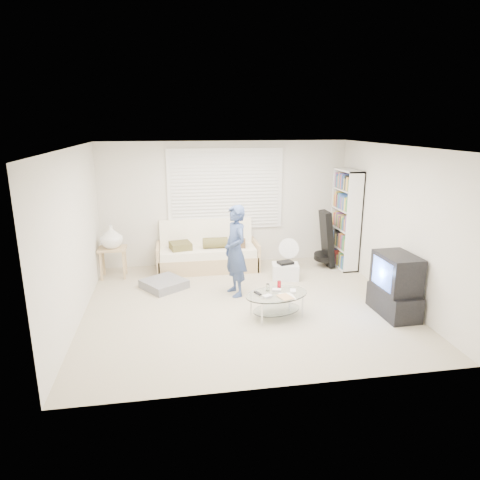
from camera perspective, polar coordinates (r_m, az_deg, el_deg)
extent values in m
plane|color=tan|center=(6.98, 0.58, -8.65)|extent=(5.00, 5.00, 0.00)
cube|color=beige|center=(8.75, -1.95, 4.88)|extent=(5.00, 0.02, 2.50)
cube|color=beige|center=(4.47, 5.64, -5.54)|extent=(5.00, 0.02, 2.50)
cube|color=beige|center=(6.62, -21.21, 0.42)|extent=(0.02, 4.50, 2.50)
cube|color=beige|center=(7.41, 20.02, 2.04)|extent=(0.02, 4.50, 2.50)
cube|color=white|center=(6.38, 0.65, 12.31)|extent=(5.00, 4.50, 0.02)
cube|color=white|center=(8.67, -1.94, 6.79)|extent=(2.32, 0.06, 1.62)
cube|color=black|center=(8.65, -1.93, 6.78)|extent=(2.20, 0.01, 1.50)
cube|color=silver|center=(8.63, -1.91, 6.76)|extent=(2.16, 0.04, 1.50)
cube|color=silver|center=(8.65, -1.92, 6.78)|extent=(2.32, 0.08, 1.62)
cube|color=tan|center=(8.57, -4.30, -2.94)|extent=(1.94, 0.77, 0.31)
cube|color=#F5E9CD|center=(8.48, -4.32, -1.49)|extent=(1.86, 0.72, 0.15)
cube|color=#F5E9CD|center=(8.72, -4.55, 0.95)|extent=(1.86, 0.21, 0.59)
cube|color=tan|center=(8.51, -10.82, -2.49)|extent=(0.06, 0.77, 0.54)
cube|color=tan|center=(8.67, 2.07, -1.89)|extent=(0.06, 0.77, 0.54)
cube|color=brown|center=(8.38, -7.94, -0.77)|extent=(0.46, 0.46, 0.14)
cylinder|color=brown|center=(8.38, -3.32, -0.36)|extent=(0.48, 0.21, 0.21)
cube|color=#403120|center=(8.51, -0.44, -0.44)|extent=(0.40, 0.40, 0.12)
cube|color=slate|center=(7.76, -10.09, -5.78)|extent=(0.91, 0.91, 0.15)
cube|color=tan|center=(8.36, -16.66, -1.11)|extent=(0.51, 0.41, 0.04)
cube|color=tan|center=(8.32, -18.03, -3.36)|extent=(0.04, 0.04, 0.55)
cube|color=tan|center=(8.27, -15.22, -3.26)|extent=(0.04, 0.04, 0.55)
cube|color=tan|center=(8.61, -17.74, -2.71)|extent=(0.04, 0.04, 0.55)
cube|color=tan|center=(8.56, -15.03, -2.61)|extent=(0.04, 0.04, 0.55)
imported|color=white|center=(8.29, -16.78, 0.45)|extent=(0.41, 0.41, 0.43)
cube|color=white|center=(8.78, 13.92, 2.70)|extent=(0.31, 0.83, 1.97)
cube|color=black|center=(8.77, 11.52, 0.18)|extent=(0.27, 0.41, 1.13)
cylinder|color=black|center=(8.86, 11.13, -2.18)|extent=(0.41, 0.42, 0.16)
cylinder|color=white|center=(8.59, 6.34, -3.93)|extent=(0.27, 0.27, 0.03)
cylinder|color=white|center=(8.54, 6.37, -2.85)|extent=(0.04, 0.04, 0.34)
cylinder|color=white|center=(8.45, 6.43, -1.05)|extent=(0.41, 0.25, 0.40)
cylinder|color=white|center=(8.45, 6.43, -1.05)|extent=(0.12, 0.09, 0.10)
cube|color=white|center=(8.09, 6.04, -4.17)|extent=(0.54, 0.42, 0.29)
cube|color=black|center=(8.04, 6.08, -3.02)|extent=(0.31, 0.26, 0.05)
cube|color=black|center=(7.01, 19.81, -7.77)|extent=(0.49, 0.89, 0.39)
cube|color=black|center=(6.85, 20.17, -4.10)|extent=(0.51, 0.74, 0.56)
cube|color=#5E88FF|center=(6.73, 18.47, -4.28)|extent=(0.04, 0.56, 0.43)
ellipsoid|color=silver|center=(6.48, 4.93, -7.23)|extent=(1.10, 0.84, 0.02)
ellipsoid|color=silver|center=(6.58, 4.88, -9.24)|extent=(0.84, 0.64, 0.01)
cylinder|color=silver|center=(6.25, 2.97, -9.95)|extent=(0.03, 0.03, 0.34)
cylinder|color=silver|center=(6.56, 8.35, -8.85)|extent=(0.03, 0.03, 0.34)
cylinder|color=silver|center=(6.58, 1.44, -8.61)|extent=(0.03, 0.03, 0.34)
cylinder|color=silver|center=(6.86, 6.63, -7.65)|extent=(0.03, 0.03, 0.34)
cube|color=white|center=(6.33, 3.66, -7.51)|extent=(0.16, 0.14, 0.04)
cube|color=white|center=(6.56, 4.91, -6.68)|extent=(0.15, 0.12, 0.04)
cube|color=white|center=(6.55, 7.06, -6.79)|extent=(0.12, 0.15, 0.04)
cylinder|color=silver|center=(6.56, 3.72, -6.32)|extent=(0.06, 0.06, 0.11)
cylinder|color=red|center=(6.66, 5.24, -5.96)|extent=(0.06, 0.06, 0.12)
cube|color=black|center=(6.45, 2.37, -7.10)|extent=(0.10, 0.16, 0.02)
cube|color=white|center=(6.39, 6.33, -7.49)|extent=(0.21, 0.27, 0.01)
cube|color=tan|center=(6.35, 6.06, -7.55)|extent=(0.25, 0.29, 0.01)
imported|color=navy|center=(7.14, -0.62, -1.46)|extent=(0.50, 0.64, 1.55)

